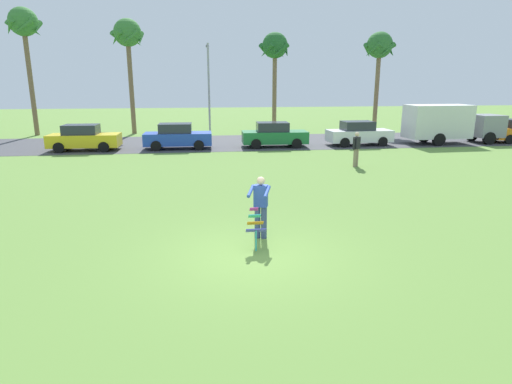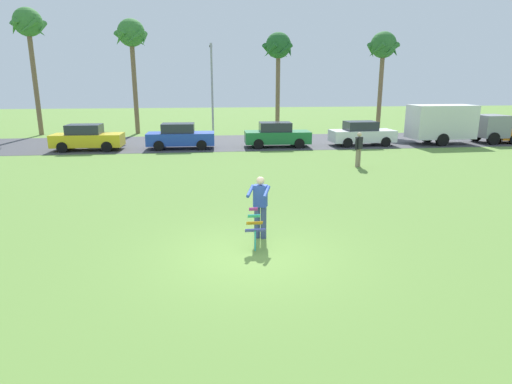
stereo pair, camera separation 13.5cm
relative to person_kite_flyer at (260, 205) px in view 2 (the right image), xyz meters
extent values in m
plane|color=olive|center=(-0.39, -1.14, -0.95)|extent=(120.00, 120.00, 0.00)
cube|color=#424247|center=(-0.39, 18.91, -0.95)|extent=(120.00, 8.00, 0.01)
cylinder|color=#384772|center=(0.09, -0.01, -0.50)|extent=(0.16, 0.16, 0.90)
cylinder|color=#384772|center=(-0.08, 0.05, -0.50)|extent=(0.16, 0.16, 0.90)
cube|color=#2D4CA5|center=(0.01, 0.02, 0.25)|extent=(0.41, 0.33, 0.60)
sphere|color=beige|center=(0.01, 0.02, 0.67)|extent=(0.22, 0.22, 0.22)
cylinder|color=#2D4CA5|center=(0.13, -0.29, 0.43)|extent=(0.28, 0.58, 0.24)
cylinder|color=#2D4CA5|center=(-0.28, -0.14, 0.43)|extent=(0.28, 0.58, 0.24)
cube|color=#D83399|center=(-0.24, -0.42, 0.02)|extent=(0.23, 0.14, 0.12)
cube|color=#33BFBF|center=(-0.24, -0.58, -0.12)|extent=(0.32, 0.15, 0.12)
cube|color=orange|center=(-0.24, -0.74, -0.26)|extent=(0.42, 0.15, 0.12)
cube|color=#4C4CCC|center=(-0.24, -0.91, -0.39)|extent=(0.51, 0.15, 0.12)
cylinder|color=#33BFBF|center=(-0.24, -0.91, -0.67)|extent=(0.04, 0.04, 0.55)
cube|color=yellow|center=(-8.62, 16.51, -0.31)|extent=(4.24, 1.80, 0.76)
cube|color=#282D38|center=(-8.77, 16.51, 0.35)|extent=(2.05, 1.44, 0.60)
cylinder|color=black|center=(-7.30, 17.28, -0.63)|extent=(0.65, 0.24, 0.64)
cylinder|color=black|center=(-7.34, 15.67, -0.63)|extent=(0.65, 0.24, 0.64)
cylinder|color=black|center=(-9.91, 17.35, -0.63)|extent=(0.65, 0.24, 0.64)
cylinder|color=black|center=(-9.95, 15.73, -0.63)|extent=(0.65, 0.24, 0.64)
cube|color=#2347B7|center=(-2.94, 16.51, -0.31)|extent=(4.23, 1.77, 0.76)
cube|color=#282D38|center=(-3.09, 16.51, 0.35)|extent=(2.04, 1.43, 0.60)
cylinder|color=black|center=(-1.63, 17.29, -0.63)|extent=(0.64, 0.23, 0.64)
cylinder|color=black|center=(-1.65, 15.68, -0.63)|extent=(0.64, 0.23, 0.64)
cylinder|color=black|center=(-4.23, 17.34, -0.63)|extent=(0.64, 0.23, 0.64)
cylinder|color=black|center=(-4.26, 15.72, -0.63)|extent=(0.64, 0.23, 0.64)
cube|color=#1E7238|center=(3.25, 16.51, -0.31)|extent=(4.25, 1.82, 0.76)
cube|color=#282D38|center=(3.10, 16.51, 0.35)|extent=(2.06, 1.45, 0.60)
cylinder|color=black|center=(4.57, 17.28, -0.63)|extent=(0.65, 0.24, 0.64)
cylinder|color=black|center=(4.53, 15.66, -0.63)|extent=(0.65, 0.24, 0.64)
cylinder|color=black|center=(1.97, 17.35, -0.63)|extent=(0.65, 0.24, 0.64)
cylinder|color=black|center=(1.92, 15.74, -0.63)|extent=(0.65, 0.24, 0.64)
cube|color=white|center=(8.96, 16.51, -0.31)|extent=(4.26, 1.86, 0.76)
cube|color=#282D38|center=(8.81, 16.50, 0.35)|extent=(2.07, 1.47, 0.60)
cylinder|color=black|center=(10.23, 17.36, -0.63)|extent=(0.65, 0.24, 0.64)
cylinder|color=black|center=(10.29, 15.75, -0.63)|extent=(0.65, 0.24, 0.64)
cylinder|color=black|center=(7.63, 17.27, -0.63)|extent=(0.65, 0.24, 0.64)
cylinder|color=black|center=(7.69, 15.65, -0.63)|extent=(0.65, 0.24, 0.64)
cube|color=gray|center=(18.12, 16.61, 0.22)|extent=(1.86, 1.96, 1.50)
cube|color=silver|center=(14.42, 16.48, 0.57)|extent=(4.27, 2.14, 2.20)
cylinder|color=black|center=(17.73, 17.52, -0.53)|extent=(0.85, 0.31, 0.84)
cylinder|color=black|center=(17.80, 15.68, -0.53)|extent=(0.85, 0.31, 0.84)
cylinder|color=black|center=(14.03, 17.39, -0.53)|extent=(0.85, 0.31, 0.84)
cylinder|color=black|center=(14.10, 15.55, -0.53)|extent=(0.85, 0.31, 0.84)
cylinder|color=black|center=(19.39, 17.35, -0.63)|extent=(0.65, 0.24, 0.64)
cylinder|color=brown|center=(-14.35, 25.03, 3.17)|extent=(0.36, 0.36, 8.24)
sphere|color=#387A33|center=(-14.35, 25.03, 7.49)|extent=(2.10, 2.10, 2.10)
cone|color=#387A33|center=(-13.40, 25.03, 7.04)|extent=(0.44, 1.56, 1.28)
cone|color=#387A33|center=(-14.05, 25.93, 7.04)|extent=(1.62, 0.90, 1.28)
cone|color=#387A33|center=(-15.11, 25.59, 7.04)|extent=(1.27, 1.52, 1.28)
cone|color=#387A33|center=(-15.11, 24.47, 7.04)|extent=(1.27, 1.52, 1.28)
cone|color=#387A33|center=(-14.05, 24.12, 7.04)|extent=(1.62, 0.90, 1.28)
cylinder|color=brown|center=(-6.87, 25.13, 2.84)|extent=(0.36, 0.36, 7.58)
sphere|color=#387A33|center=(-6.87, 25.13, 6.83)|extent=(2.10, 2.10, 2.10)
cone|color=#387A33|center=(-5.92, 25.13, 6.38)|extent=(0.44, 1.56, 1.28)
cone|color=#387A33|center=(-6.57, 26.03, 6.38)|extent=(1.62, 0.90, 1.28)
cone|color=#387A33|center=(-7.63, 25.69, 6.38)|extent=(1.27, 1.52, 1.28)
cone|color=#387A33|center=(-7.63, 24.57, 6.38)|extent=(1.27, 1.52, 1.28)
cone|color=#387A33|center=(-6.57, 24.23, 6.38)|extent=(1.62, 0.90, 1.28)
cylinder|color=brown|center=(4.83, 25.95, 2.46)|extent=(0.36, 0.36, 6.82)
sphere|color=#236028|center=(4.83, 25.95, 6.07)|extent=(2.10, 2.10, 2.10)
cone|color=#236028|center=(5.78, 25.95, 5.62)|extent=(0.44, 1.56, 1.28)
cone|color=#236028|center=(5.13, 26.86, 5.62)|extent=(1.62, 0.90, 1.28)
cone|color=#236028|center=(4.07, 26.51, 5.62)|extent=(1.27, 1.52, 1.28)
cone|color=#236028|center=(4.07, 25.39, 5.62)|extent=(1.27, 1.52, 1.28)
cone|color=#236028|center=(5.13, 25.05, 5.62)|extent=(1.62, 0.90, 1.28)
cylinder|color=brown|center=(13.27, 24.42, 2.46)|extent=(0.36, 0.36, 6.82)
sphere|color=#2D6B2D|center=(13.27, 24.42, 6.07)|extent=(2.10, 2.10, 2.10)
cone|color=#2D6B2D|center=(14.22, 24.42, 5.62)|extent=(0.44, 1.56, 1.28)
cone|color=#2D6B2D|center=(13.56, 25.32, 5.62)|extent=(1.62, 0.90, 1.28)
cone|color=#2D6B2D|center=(12.50, 24.98, 5.62)|extent=(1.27, 1.52, 1.28)
cone|color=#2D6B2D|center=(12.50, 23.86, 5.62)|extent=(1.27, 1.52, 1.28)
cone|color=#2D6B2D|center=(13.56, 23.52, 5.62)|extent=(1.62, 0.90, 1.28)
cylinder|color=#9E9EA3|center=(-0.75, 24.03, 2.55)|extent=(0.16, 0.16, 7.00)
cylinder|color=#9E9EA3|center=(-0.75, 24.73, 5.95)|extent=(0.10, 1.40, 0.10)
cube|color=#4C4C51|center=(-0.75, 25.38, 5.91)|extent=(0.24, 0.44, 0.16)
cylinder|color=gray|center=(6.24, 9.52, -0.50)|extent=(0.16, 0.16, 0.90)
cylinder|color=gray|center=(6.10, 9.40, -0.50)|extent=(0.16, 0.16, 0.90)
cube|color=black|center=(6.17, 9.46, 0.25)|extent=(0.42, 0.40, 0.60)
sphere|color=beige|center=(6.17, 9.46, 0.67)|extent=(0.22, 0.22, 0.22)
cylinder|color=black|center=(6.36, 9.61, 0.21)|extent=(0.09, 0.09, 0.58)
cylinder|color=black|center=(5.98, 9.31, 0.21)|extent=(0.09, 0.09, 0.58)
camera|label=1|loc=(-1.57, -11.10, 3.28)|focal=30.26mm
camera|label=2|loc=(-1.44, -11.12, 3.28)|focal=30.26mm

